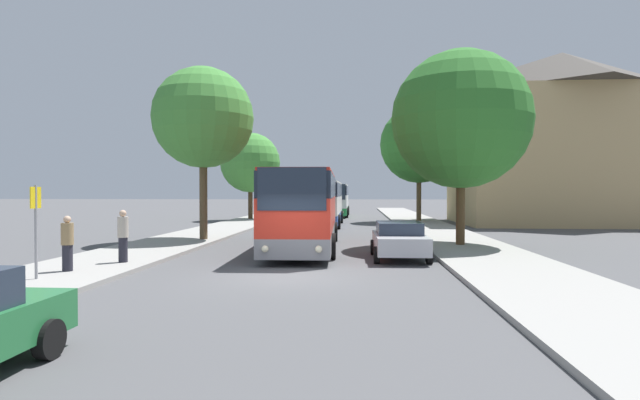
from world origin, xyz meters
name	(u,v)px	position (x,y,z in m)	size (l,w,h in m)	color
ground_plane	(291,277)	(0.00, 0.00, 0.00)	(300.00, 300.00, 0.00)	#4C4C4F
sidewalk_left	(68,272)	(-7.00, 0.00, 0.07)	(4.00, 120.00, 0.15)	gray
sidewalk_right	(529,277)	(7.00, 0.00, 0.07)	(4.00, 120.00, 0.15)	gray
building_right_background	(562,138)	(18.35, 26.32, 6.84)	(16.01, 11.43, 13.68)	tan
bus_front	(305,208)	(-0.34, 7.37, 1.82)	(3.10, 11.69, 3.41)	gray
bus_middle	(324,202)	(-0.47, 22.45, 1.77)	(2.71, 10.86, 3.30)	#2D519E
bus_rear	(335,199)	(-0.22, 37.08, 1.76)	(2.83, 10.37, 3.30)	#238942
parked_car_right_near	(399,240)	(3.61, 4.28, 0.75)	(2.12, 4.04, 1.41)	#B7B7BC
bus_stop_sign	(36,221)	(-6.92, -1.69, 1.77)	(0.08, 0.45, 2.61)	gray
pedestrian_waiting_near	(123,236)	(-6.03, 1.66, 1.06)	(0.36, 0.36, 1.80)	#23232D
pedestrian_waiting_far	(67,243)	(-6.83, -0.31, 1.00)	(0.36, 0.36, 1.69)	#23232D
tree_left_near	(250,163)	(-7.46, 28.92, 5.15)	(5.32, 5.32, 7.67)	#47331E
tree_left_far	(203,118)	(-5.83, 10.06, 6.33)	(5.14, 5.14, 8.77)	brown
tree_right_near	(461,120)	(6.74, 8.37, 5.88)	(6.33, 6.33, 8.90)	#513D23
tree_right_mid	(419,144)	(7.20, 27.39, 6.54)	(6.50, 6.50, 9.65)	brown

